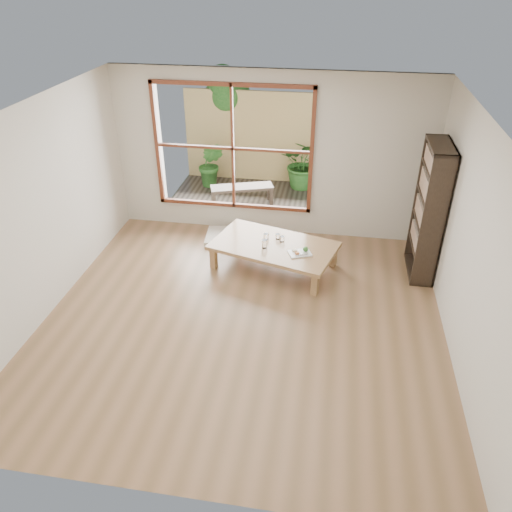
# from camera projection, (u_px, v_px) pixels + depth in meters

# --- Properties ---
(ground) EXTENTS (5.00, 5.00, 0.00)m
(ground) POSITION_uv_depth(u_px,v_px,m) (243.00, 318.00, 6.38)
(ground) COLOR #9A704D
(ground) RESTS_ON ground
(low_table) EXTENTS (1.96, 1.44, 0.38)m
(low_table) POSITION_uv_depth(u_px,v_px,m) (274.00, 247.00, 7.27)
(low_table) COLOR #A3744F
(low_table) RESTS_ON ground
(floor_cushion) EXTENTS (0.65, 0.65, 0.09)m
(floor_cushion) POSITION_uv_depth(u_px,v_px,m) (225.00, 237.00, 8.14)
(floor_cushion) COLOR silver
(floor_cushion) RESTS_ON ground
(bookshelf) EXTENTS (0.31, 0.86, 1.92)m
(bookshelf) POSITION_uv_depth(u_px,v_px,m) (429.00, 212.00, 6.86)
(bookshelf) COLOR #32261C
(bookshelf) RESTS_ON ground
(glass_tall) EXTENTS (0.07, 0.07, 0.13)m
(glass_tall) POSITION_uv_depth(u_px,v_px,m) (264.00, 244.00, 7.12)
(glass_tall) COLOR silver
(glass_tall) RESTS_ON low_table
(glass_mid) EXTENTS (0.06, 0.06, 0.09)m
(glass_mid) POSITION_uv_depth(u_px,v_px,m) (282.00, 239.00, 7.28)
(glass_mid) COLOR silver
(glass_mid) RESTS_ON low_table
(glass_short) EXTENTS (0.06, 0.06, 0.08)m
(glass_short) POSITION_uv_depth(u_px,v_px,m) (278.00, 236.00, 7.36)
(glass_short) COLOR silver
(glass_short) RESTS_ON low_table
(glass_small) EXTENTS (0.07, 0.07, 0.09)m
(glass_small) POSITION_uv_depth(u_px,v_px,m) (266.00, 236.00, 7.35)
(glass_small) COLOR silver
(glass_small) RESTS_ON low_table
(food_tray) EXTENTS (0.37, 0.32, 0.10)m
(food_tray) POSITION_uv_depth(u_px,v_px,m) (301.00, 252.00, 7.01)
(food_tray) COLOR white
(food_tray) RESTS_ON low_table
(deck) EXTENTS (2.80, 2.00, 0.05)m
(deck) POSITION_uv_depth(u_px,v_px,m) (247.00, 200.00, 9.47)
(deck) COLOR #3C342B
(deck) RESTS_ON ground
(garden_bench) EXTENTS (1.18, 0.67, 0.36)m
(garden_bench) POSITION_uv_depth(u_px,v_px,m) (242.00, 189.00, 9.09)
(garden_bench) COLOR #32261C
(garden_bench) RESTS_ON deck
(bamboo_fence) EXTENTS (2.80, 0.06, 1.80)m
(bamboo_fence) POSITION_uv_depth(u_px,v_px,m) (255.00, 137.00, 9.85)
(bamboo_fence) COLOR tan
(bamboo_fence) RESTS_ON ground
(shrub_right) EXTENTS (1.09, 1.01, 1.00)m
(shrub_right) POSITION_uv_depth(u_px,v_px,m) (305.00, 163.00, 9.66)
(shrub_right) COLOR #346324
(shrub_right) RESTS_ON deck
(shrub_left) EXTENTS (0.53, 0.45, 0.91)m
(shrub_left) POSITION_uv_depth(u_px,v_px,m) (211.00, 164.00, 9.74)
(shrub_left) COLOR #346324
(shrub_left) RESTS_ON deck
(garden_tree) EXTENTS (1.04, 0.85, 2.22)m
(garden_tree) POSITION_uv_depth(u_px,v_px,m) (224.00, 95.00, 9.82)
(garden_tree) COLOR #4C3D2D
(garden_tree) RESTS_ON ground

